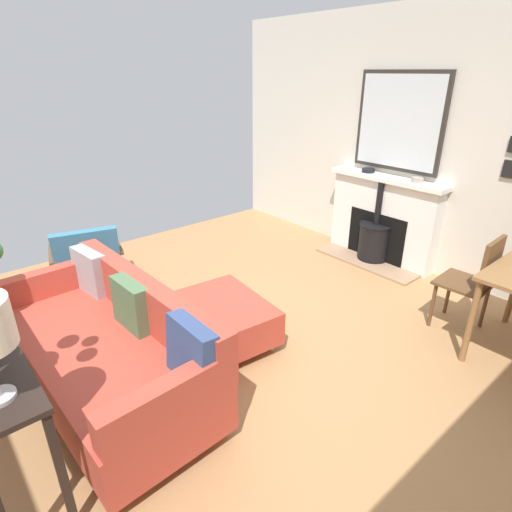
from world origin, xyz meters
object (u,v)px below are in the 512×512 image
Objects in this scene: fireplace at (380,224)px; dining_chair_near_fireplace at (476,278)px; mantel_bowl_far at (417,180)px; sofa at (110,348)px; armchair_accent at (87,255)px; mantel_bowl_near at (368,170)px; ottoman at (223,318)px.

fireplace is 1.58m from dining_chair_near_fireplace.
mantel_bowl_far reaches higher than sofa.
fireplace is 3.28m from armchair_accent.
mantel_bowl_near is 1.89m from dining_chair_near_fireplace.
dining_chair_near_fireplace reaches higher than ottoman.
fireplace is 0.65m from mantel_bowl_near.
fireplace is 0.70m from mantel_bowl_far.
dining_chair_near_fireplace is (-1.72, 1.25, 0.29)m from ottoman.
ottoman is at bearing -4.79° from mantel_bowl_far.
mantel_bowl_far reaches higher than fireplace.
fireplace is 2.45m from ottoman.
sofa is (3.36, 0.12, -0.09)m from fireplace.
mantel_bowl_far is (0.00, 0.62, 0.00)m from mantel_bowl_near.
armchair_accent is (2.95, -1.19, -0.63)m from mantel_bowl_near.
dining_chair_near_fireplace is at bearing 63.08° from fireplace.
armchair_accent is at bearing -104.88° from sofa.
sofa reaches higher than armchair_accent.
armchair_accent is (-0.42, -1.57, 0.05)m from sofa.
ottoman is (2.45, -0.20, -0.81)m from mantel_bowl_far.
sofa is 2.13× the size of ottoman.
armchair_accent is at bearing -72.56° from ottoman.
sofa is (3.37, 0.38, -0.68)m from mantel_bowl_near.
mantel_bowl_near is at bearing -90.00° from mantel_bowl_far.
fireplace is at bearing -177.94° from sofa.
armchair_accent is 3.62m from dining_chair_near_fireplace.
dining_chair_near_fireplace is at bearing 55.07° from mantel_bowl_far.
ottoman is (2.43, 0.16, -0.21)m from fireplace.
mantel_bowl_far is at bearing 175.87° from sofa.
fireplace reaches higher than sofa.
fireplace is 9.50× the size of mantel_bowl_near.
armchair_accent is (0.51, -1.61, 0.18)m from ottoman.
fireplace is 1.57× the size of ottoman.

